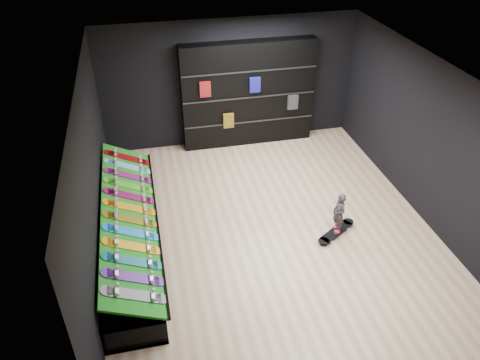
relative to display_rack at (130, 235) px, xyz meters
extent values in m
cube|color=beige|center=(2.55, 0.00, -0.25)|extent=(6.00, 7.00, 0.01)
cube|color=white|center=(2.55, 0.00, 2.75)|extent=(6.00, 7.00, 0.01)
cube|color=black|center=(2.55, 3.50, 1.25)|extent=(6.00, 0.02, 3.00)
cube|color=black|center=(2.55, -3.50, 1.25)|extent=(6.00, 0.02, 3.00)
cube|color=black|center=(-0.45, 0.00, 1.25)|extent=(0.02, 7.00, 3.00)
cube|color=black|center=(5.55, 0.00, 1.25)|extent=(0.02, 7.00, 3.00)
cube|color=#116C11|center=(0.05, 0.00, 0.46)|extent=(0.92, 4.50, 0.46)
cube|color=black|center=(2.95, 3.32, 1.00)|extent=(3.13, 0.37, 2.51)
imported|color=black|center=(3.72, -0.52, 0.08)|extent=(0.15, 0.20, 0.49)
camera|label=1|loc=(0.50, -6.63, 5.45)|focal=35.00mm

